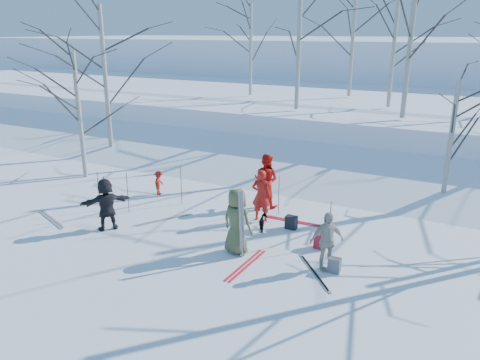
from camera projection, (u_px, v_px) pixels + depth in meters
The scene contains 36 objects.
ground at pixel (216, 236), 13.66m from camera, with size 120.00×120.00×0.00m, color white.
snow_ramp at pixel (302, 171), 19.50m from camera, with size 70.00×9.50×1.40m, color white.
snow_plateau at pixel (363, 114), 27.65m from camera, with size 70.00×18.00×2.20m, color white.
far_hill at pixel (418, 71), 44.99m from camera, with size 90.00×30.00×6.00m, color white.
skier_olive_center at pixel (237, 221), 12.41m from camera, with size 0.88×0.58×1.81m, color #4C5332.
skier_red_north at pixel (261, 195), 14.58m from camera, with size 0.60×0.40×1.65m, color #AC1810.
skier_redor_behind at pixel (266, 180), 15.74m from camera, with size 0.89×0.70×1.84m, color red.
skier_red_seated at pixel (159, 183), 17.02m from camera, with size 0.58×0.33×0.89m, color #AC1810.
skier_cream_east at pixel (327, 241), 11.56m from camera, with size 0.89×0.37×1.52m, color beige.
skier_grey_west at pixel (106, 204), 13.91m from camera, with size 1.48×0.47×1.60m, color black.
dog at pixel (263, 223), 13.97m from camera, with size 0.26×0.57×0.48m, color black.
upright_ski_left at pixel (241, 225), 12.06m from camera, with size 0.07×0.02×1.90m, color silver.
upright_ski_right at pixel (243, 224), 12.09m from camera, with size 0.07×0.02×1.90m, color silver.
ski_pair_a at pixel (51, 219), 14.85m from camera, with size 1.84×0.87×0.02m, color silver, non-canonical shape.
ski_pair_b at pixel (163, 220), 14.82m from camera, with size 1.12×1.75×0.02m, color silver, non-canonical shape.
ski_pair_c at pixel (246, 265), 11.95m from camera, with size 0.25×1.90×0.02m, color red, non-canonical shape.
ski_pair_d at pixel (295, 221), 14.69m from camera, with size 1.90×0.25×0.02m, color red, non-canonical shape.
ski_pair_e at pixel (314, 273), 11.58m from camera, with size 1.39×1.57×0.02m, color silver, non-canonical shape.
ski_pole_a at pixel (99, 191), 15.41m from camera, with size 0.02×0.02×1.34m, color black.
ski_pole_b at pixel (128, 193), 15.27m from camera, with size 0.02×0.02×1.34m, color black.
ski_pole_c at pixel (279, 195), 15.06m from camera, with size 0.02×0.02×1.34m, color black.
ski_pole_d at pixel (181, 185), 16.01m from camera, with size 0.02×0.02×1.34m, color black.
ski_pole_e at pixel (258, 195), 15.09m from camera, with size 0.02×0.02×1.34m, color black.
ski_pole_f at pixel (105, 196), 14.96m from camera, with size 0.02×0.02×1.34m, color black.
ski_pole_g at pixel (330, 224), 12.81m from camera, with size 0.02×0.02×1.34m, color black.
backpack_red at pixel (320, 241), 12.84m from camera, with size 0.32×0.22×0.42m, color maroon.
backpack_grey at pixel (334, 265), 11.57m from camera, with size 0.30×0.20×0.38m, color #595C61.
backpack_dark at pixel (291, 222), 14.13m from camera, with size 0.34×0.24×0.40m, color black.
birch_plateau_a at pixel (411, 33), 18.81m from camera, with size 5.42×5.42×6.88m, color silver, non-canonical shape.
birch_plateau_c at pixel (353, 39), 25.66m from camera, with size 4.93×4.93×6.19m, color silver, non-canonical shape.
birch_plateau_f at pixel (393, 51), 21.95m from camera, with size 4.28×4.28×5.25m, color silver, non-canonical shape.
birch_plateau_g at pixel (251, 50), 26.16m from camera, with size 4.08×4.08×4.97m, color silver, non-canonical shape.
birch_plateau_h at pixel (299, 41), 21.18m from camera, with size 4.94×4.94×6.20m, color silver, non-canonical shape.
birch_edge_a at pixel (80, 116), 18.48m from camera, with size 4.09×4.09×4.99m, color silver, non-canonical shape.
birch_edge_d at pixel (106, 83), 21.46m from camera, with size 5.39×5.39×6.84m, color silver, non-canonical shape.
birch_edge_e at pixel (450, 145), 15.36m from camera, with size 3.59×3.59×4.28m, color silver, non-canonical shape.
Camera 1 is at (6.51, -10.71, 5.73)m, focal length 35.00 mm.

